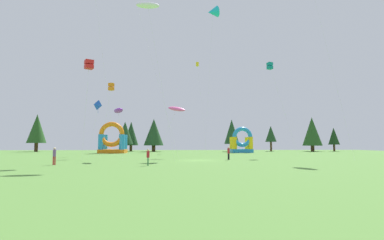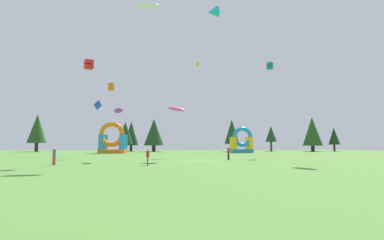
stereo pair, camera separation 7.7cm
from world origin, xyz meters
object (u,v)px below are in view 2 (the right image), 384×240
Objects in this scene: kite_pink_parafoil at (177,109)px; inflatable_yellow_castle at (242,143)px; inflatable_orange_dome at (113,142)px; kite_white_parafoil at (148,6)px; kite_yellow_box at (197,65)px; kite_cyan_delta at (213,12)px; kite_orange_box at (111,87)px; person_far_side at (228,152)px; kite_teal_box at (270,66)px; kite_blue_diamond at (99,106)px; kite_red_box at (89,65)px; person_left_edge at (148,156)px; person_midfield at (54,155)px; kite_purple_parafoil at (118,111)px.

inflatable_yellow_castle is (15.93, 24.47, -5.48)m from kite_pink_parafoil.
kite_white_parafoil is at bearing -71.90° from inflatable_orange_dome.
kite_cyan_delta is at bearing -86.95° from kite_yellow_box.
person_far_side is at bearing -25.75° from kite_orange_box.
inflatable_orange_dome is (-31.48, 17.92, -13.47)m from kite_teal_box.
person_far_side is at bearing -52.50° from inflatable_orange_dome.
kite_blue_diamond is (-3.42, 5.44, -2.54)m from kite_orange_box.
kite_orange_box is 0.73× the size of kite_teal_box.
inflatable_yellow_castle is at bearing -19.72° from kite_yellow_box.
kite_yellow_box reaches higher than inflatable_orange_dome.
inflatable_orange_dome is (-0.37, 14.39, -6.48)m from kite_blue_diamond.
kite_pink_parafoil is 16.38m from kite_blue_diamond.
kite_white_parafoil is at bearing -62.72° from kite_orange_box.
inflatable_yellow_castle is at bearing 63.91° from kite_cyan_delta.
kite_red_box is 12.83m from person_left_edge.
kite_teal_box is 32.08m from kite_blue_diamond.
person_left_edge is (-2.93, -16.69, -6.75)m from kite_pink_parafoil.
kite_cyan_delta is 38.05m from person_midfield.
kite_orange_box is 6.69× the size of person_far_side.
person_midfield is at bearing -150.17° from kite_red_box.
kite_cyan_delta reaches higher than kite_yellow_box.
inflatable_yellow_castle is at bearing -33.90° from person_left_edge.
kite_teal_box is at bearing 38.43° from kite_white_parafoil.
inflatable_yellow_castle is at bearing 39.52° from kite_orange_box.
inflatable_yellow_castle is at bearing 56.93° from kite_pink_parafoil.
kite_blue_diamond reaches higher than inflatable_yellow_castle.
person_left_edge is at bearing -67.09° from kite_orange_box.
kite_purple_parafoil is (-4.03, 3.70, -12.57)m from kite_white_parafoil.
kite_red_box reaches higher than kite_blue_diamond.
inflatable_yellow_castle is at bearing 61.77° from kite_white_parafoil.
kite_white_parafoil reaches higher than kite_pink_parafoil.
person_midfield is (-5.23, -6.90, -5.44)m from kite_purple_parafoil.
inflatable_yellow_castle is 30.78m from inflatable_orange_dome.
kite_blue_diamond is (-4.34, 21.25, -2.08)m from kite_red_box.
kite_cyan_delta is 3.86× the size of inflatable_orange_dome.
kite_cyan_delta reaches higher than kite_pink_parafoil.
kite_pink_parafoil reaches higher than person_left_edge.
kite_red_box is 21.18m from person_far_side.
kite_teal_box is 9.07× the size of person_midfield.
kite_red_box is at bearing -82.46° from inflatable_orange_dome.
kite_pink_parafoil reaches higher than person_midfield.
kite_pink_parafoil is at bearing -19.25° from person_left_edge.
kite_pink_parafoil is 4.60× the size of person_midfield.
kite_pink_parafoil is 0.72× the size of kite_red_box.
kite_yellow_box is 3.34× the size of kite_purple_parafoil.
person_far_side is (-9.55, -10.65, -15.05)m from kite_teal_box.
person_far_side is 0.30× the size of inflatable_yellow_castle.
kite_blue_diamond is 24.54m from kite_white_parafoil.
kite_teal_box reaches higher than kite_orange_box.
kite_blue_diamond is at bearing -151.08° from inflatable_yellow_castle.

